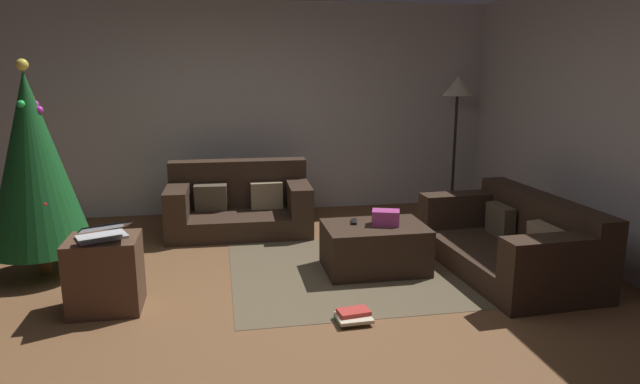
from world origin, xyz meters
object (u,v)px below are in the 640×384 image
at_px(couch_left, 239,204).
at_px(christmas_tree, 33,162).
at_px(gift_box, 386,218).
at_px(laptop, 103,233).
at_px(tv_remote, 354,222).
at_px(couch_right, 515,243).
at_px(book_stack, 353,316).
at_px(corner_lamp, 457,97).
at_px(ottoman, 375,247).
at_px(side_table, 105,274).

xyz_separation_m(couch_left, christmas_tree, (-1.77, -1.09, 0.72)).
bearing_deg(gift_box, couch_left, 129.69).
height_order(christmas_tree, laptop, christmas_tree).
bearing_deg(tv_remote, couch_right, -1.45).
height_order(gift_box, book_stack, gift_box).
relative_size(gift_box, corner_lamp, 0.14).
distance_m(couch_left, couch_right, 2.98).
bearing_deg(book_stack, couch_right, 23.78).
bearing_deg(couch_right, couch_left, 50.66).
bearing_deg(couch_left, tv_remote, 127.01).
bearing_deg(tv_remote, laptop, -149.92).
distance_m(couch_right, christmas_tree, 4.29).
distance_m(tv_remote, corner_lamp, 2.76).
bearing_deg(tv_remote, couch_left, 138.86).
distance_m(ottoman, christmas_tree, 3.07).
relative_size(ottoman, christmas_tree, 0.48).
bearing_deg(laptop, gift_box, 12.04).
xyz_separation_m(gift_box, tv_remote, (-0.26, 0.12, -0.06)).
bearing_deg(christmas_tree, gift_box, -7.94).
xyz_separation_m(ottoman, corner_lamp, (1.60, 1.97, 1.24)).
distance_m(tv_remote, laptop, 2.15).
bearing_deg(side_table, gift_box, 10.68).
height_order(christmas_tree, book_stack, christmas_tree).
xyz_separation_m(ottoman, gift_box, (0.10, -0.00, 0.28)).
distance_m(couch_left, book_stack, 2.62).
xyz_separation_m(couch_right, tv_remote, (-1.40, 0.37, 0.16)).
xyz_separation_m(ottoman, side_table, (-2.25, -0.45, 0.07)).
bearing_deg(laptop, tv_remote, 16.63).
xyz_separation_m(tv_remote, side_table, (-2.08, -0.56, -0.15)).
bearing_deg(laptop, ottoman, 12.66).
height_order(couch_right, tv_remote, couch_right).
bearing_deg(couch_left, corner_lamp, -168.87).
height_order(gift_box, side_table, side_table).
height_order(couch_left, side_table, couch_left).
height_order(side_table, corner_lamp, corner_lamp).
bearing_deg(couch_left, side_table, 62.59).
bearing_deg(book_stack, corner_lamp, 55.44).
distance_m(ottoman, side_table, 2.29).
height_order(christmas_tree, side_table, christmas_tree).
bearing_deg(couch_left, gift_box, 131.29).
height_order(couch_right, ottoman, couch_right).
bearing_deg(ottoman, book_stack, -113.94).
height_order(couch_right, christmas_tree, christmas_tree).
distance_m(couch_left, side_table, 2.24).
bearing_deg(laptop, side_table, 112.86).
xyz_separation_m(christmas_tree, side_table, (0.69, -0.86, -0.73)).
bearing_deg(couch_left, couch_right, 145.16).
distance_m(tv_remote, book_stack, 1.21).
xyz_separation_m(gift_box, side_table, (-2.34, -0.44, -0.21)).
xyz_separation_m(gift_box, book_stack, (-0.54, -0.99, -0.45)).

